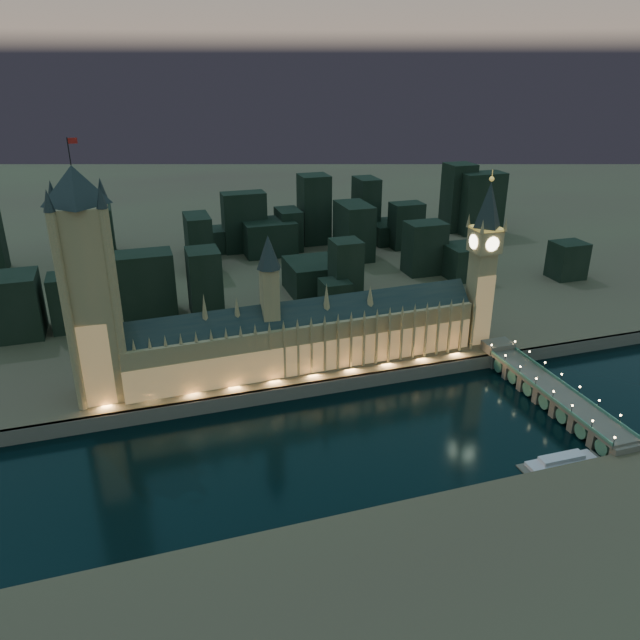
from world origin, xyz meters
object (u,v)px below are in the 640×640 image
object	(u,v)px
westminster_bridge	(547,392)
river_boat	(561,461)
palace_of_westminster	(305,336)
elizabeth_tower	(484,250)
victoria_tower	(88,277)

from	to	relation	value
westminster_bridge	river_boat	size ratio (longest dim) A/B	2.77
palace_of_westminster	westminster_bridge	world-z (taller)	palace_of_westminster
elizabeth_tower	westminster_bridge	size ratio (longest dim) A/B	0.92
victoria_tower	westminster_bridge	size ratio (longest dim) A/B	1.15
victoria_tower	westminster_bridge	distance (m)	242.27
victoria_tower	elizabeth_tower	distance (m)	218.10
elizabeth_tower	westminster_bridge	xyz separation A→B (m)	(5.57, -65.38, -60.09)
victoria_tower	elizabeth_tower	size ratio (longest dim) A/B	1.24
westminster_bridge	river_boat	xyz separation A→B (m)	(-28.07, -49.03, -4.44)
palace_of_westminster	elizabeth_tower	distance (m)	116.85
palace_of_westminster	westminster_bridge	bearing A→B (deg)	-29.45
elizabeth_tower	westminster_bridge	bearing A→B (deg)	-85.13
palace_of_westminster	elizabeth_tower	bearing A→B (deg)	0.09
westminster_bridge	river_boat	bearing A→B (deg)	-119.80
palace_of_westminster	elizabeth_tower	world-z (taller)	elizabeth_tower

